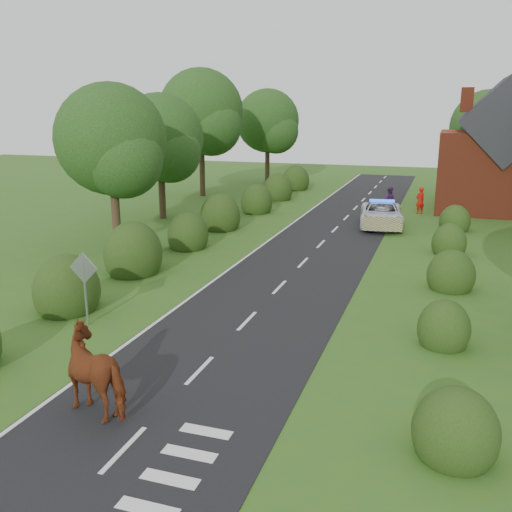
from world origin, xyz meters
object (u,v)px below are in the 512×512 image
(cow, at_px, (101,376))
(road_sign, at_px, (84,278))
(pedestrian_purple, at_px, (389,200))
(police_van, at_px, (381,214))
(pedestrian_red, at_px, (420,201))

(cow, bearing_deg, road_sign, -129.44)
(road_sign, relative_size, pedestrian_purple, 1.37)
(police_van, xyz_separation_m, pedestrian_red, (2.03, 5.15, 0.17))
(road_sign, distance_m, police_van, 21.27)
(police_van, bearing_deg, road_sign, -118.24)
(police_van, height_order, pedestrian_red, pedestrian_red)
(road_sign, bearing_deg, police_van, 69.33)
(road_sign, relative_size, police_van, 0.44)
(police_van, distance_m, pedestrian_red, 5.54)
(cow, distance_m, police_van, 24.81)
(cow, relative_size, pedestrian_purple, 1.32)
(pedestrian_red, distance_m, pedestrian_purple, 2.11)
(police_van, height_order, pedestrian_purple, pedestrian_purple)
(pedestrian_red, xyz_separation_m, pedestrian_purple, (-2.03, -0.57, -0.01))
(pedestrian_red, bearing_deg, cow, 37.56)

